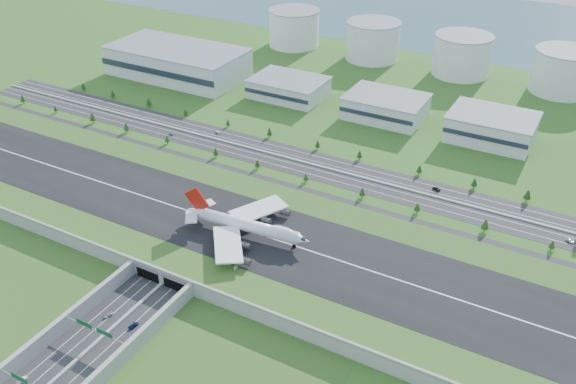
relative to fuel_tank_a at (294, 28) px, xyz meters
The scene contains 23 objects.
ground 332.88m from the fuel_tank_a, 68.84° to the right, with size 1200.00×1200.00×0.00m, color #35571B.
airfield_deck 332.76m from the fuel_tank_a, 68.84° to the right, with size 520.00×100.00×9.20m.
underpass_road 426.88m from the fuel_tank_a, 73.66° to the right, with size 38.80×120.40×8.00m.
sign_gantry_near 422.58m from the fuel_tank_a, 73.50° to the right, with size 38.70×0.70×9.80m.
north_expressway 246.84m from the fuel_tank_a, 60.83° to the right, with size 560.00×36.00×0.12m, color #28282B.
tree_row 249.53m from the fuel_tank_a, 59.96° to the right, with size 507.36×48.54×8.44m.
hangar_west 134.72m from the fuel_tank_a, 111.80° to the right, with size 120.00×60.00×25.00m, color silver.
hangar_mid_a 134.54m from the fuel_tank_a, 63.43° to the right, with size 58.00×42.00×15.00m, color silver.
hangar_mid_b 188.43m from the fuel_tank_a, 39.61° to the right, with size 58.00×42.00×17.00m, color silver.
hangar_mid_c 255.13m from the fuel_tank_a, 28.07° to the right, with size 58.00×42.00×19.00m, color silver.
fuel_tank_a is the anchor object (origin of this frame).
fuel_tank_b 85.00m from the fuel_tank_a, ahead, with size 50.00×50.00×35.00m, color silver.
fuel_tank_c 170.00m from the fuel_tank_a, ahead, with size 50.00×50.00×35.00m, color silver.
fuel_tank_d 255.00m from the fuel_tank_a, ahead, with size 50.00×50.00×35.00m, color silver.
bay_water 208.82m from the fuel_tank_a, 54.78° to the left, with size 1200.00×260.00×0.06m, color #385C6A.
boeing_747 343.69m from the fuel_tank_a, 65.80° to the right, with size 73.08×68.83×22.59m.
car_0 406.72m from the fuel_tank_a, 73.87° to the right, with size 1.87×4.65×1.58m, color silver.
car_1 450.29m from the fuel_tank_a, 75.99° to the right, with size 1.66×4.75×1.57m, color silver.
car_2 410.58m from the fuel_tank_a, 71.88° to the right, with size 2.34×5.08×1.41m, color #0E2148.
car_4 226.56m from the fuel_tank_a, 84.93° to the right, with size 1.64×4.07×1.39m, color slate.
car_5 297.07m from the fuel_tank_a, 44.20° to the right, with size 1.81×5.19×1.71m, color black.
car_6 369.64m from the fuel_tank_a, 37.48° to the right, with size 2.38×5.15×1.43m, color silver.
car_7 211.91m from the fuel_tank_a, 77.00° to the right, with size 2.00×4.92×1.43m, color silver.
Camera 1 is at (167.77, -224.53, 197.86)m, focal length 38.00 mm.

